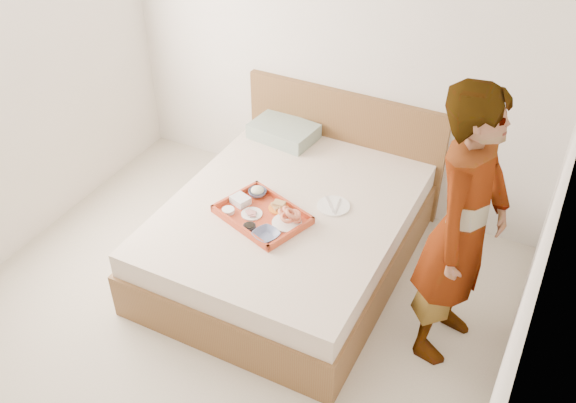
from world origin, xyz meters
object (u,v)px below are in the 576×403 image
(dinner_plate, at_px, (333,206))
(person, at_px, (463,230))
(tray, at_px, (262,214))
(bed, at_px, (288,235))

(dinner_plate, height_order, person, person)
(tray, height_order, dinner_plate, tray)
(tray, distance_m, dinner_plate, 0.50)
(person, bearing_deg, dinner_plate, 79.88)
(bed, distance_m, person, 1.39)
(tray, xyz_separation_m, dinner_plate, (0.38, 0.33, -0.02))
(bed, height_order, tray, tray)
(tray, bearing_deg, person, 19.51)
(bed, relative_size, tray, 3.43)
(bed, distance_m, dinner_plate, 0.41)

